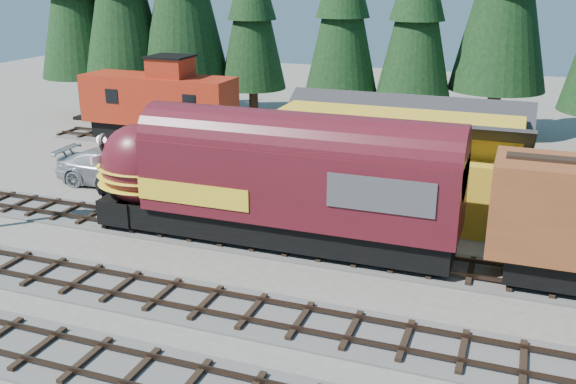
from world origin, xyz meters
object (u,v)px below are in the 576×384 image
(locomotive, at_px, (259,186))
(pickup_truck_b, at_px, (115,168))
(pickup_truck_a, at_px, (155,181))
(caboose, at_px, (160,103))
(depot, at_px, (395,151))

(locomotive, relative_size, pickup_truck_b, 2.46)
(locomotive, xyz_separation_m, pickup_truck_a, (-7.72, 3.85, -1.83))
(caboose, bearing_deg, depot, -22.64)
(depot, bearing_deg, caboose, 157.36)
(pickup_truck_a, bearing_deg, pickup_truck_b, 64.08)
(caboose, distance_m, pickup_truck_a, 11.79)
(locomotive, height_order, pickup_truck_b, locomotive)
(depot, relative_size, pickup_truck_b, 1.88)
(depot, distance_m, pickup_truck_b, 15.61)
(depot, height_order, locomotive, depot)
(caboose, bearing_deg, locomotive, -46.28)
(pickup_truck_a, bearing_deg, caboose, 19.31)
(caboose, relative_size, pickup_truck_b, 1.59)
(locomotive, distance_m, pickup_truck_b, 11.89)
(depot, xyz_separation_m, pickup_truck_a, (-12.31, -2.65, -2.14))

